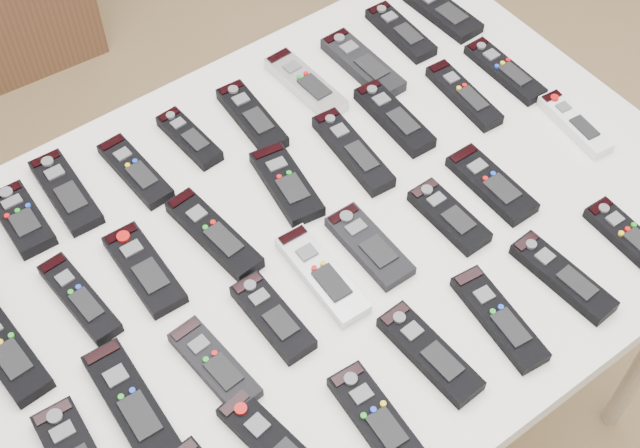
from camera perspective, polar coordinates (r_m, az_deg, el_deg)
ground at (r=2.11m, az=3.31°, el=-13.85°), size 4.00×4.00×0.00m
table at (r=1.49m, az=0.00°, el=-1.80°), size 1.25×0.88×0.78m
remote_1 at (r=1.52m, az=-18.54°, el=0.28°), size 0.06×0.14×0.02m
remote_2 at (r=1.54m, az=-15.95°, el=1.99°), size 0.06×0.18×0.02m
remote_3 at (r=1.54m, az=-11.74°, el=3.34°), size 0.06×0.17×0.02m
remote_4 at (r=1.57m, az=-8.36°, el=5.45°), size 0.05×0.15×0.02m
remote_5 at (r=1.60m, az=-4.38°, el=6.81°), size 0.06×0.17×0.02m
remote_6 at (r=1.65m, az=-0.92°, el=8.93°), size 0.06×0.19×0.02m
remote_7 at (r=1.69m, az=2.74°, el=10.15°), size 0.06×0.19×0.02m
remote_8 at (r=1.76m, az=5.18°, el=12.14°), size 0.06×0.17×0.02m
remote_9 at (r=1.82m, az=7.86°, el=13.28°), size 0.07×0.17×0.02m
remote_10 at (r=1.39m, az=-19.44°, el=-7.71°), size 0.07×0.18×0.02m
remote_11 at (r=1.41m, az=-15.13°, el=-4.61°), size 0.06×0.18×0.02m
remote_12 at (r=1.41m, az=-11.18°, el=-2.86°), size 0.06×0.17×0.02m
remote_13 at (r=1.43m, az=-6.81°, el=-0.66°), size 0.07×0.20×0.02m
remote_14 at (r=1.49m, az=-2.15°, el=2.59°), size 0.09×0.17×0.02m
remote_15 at (r=1.54m, az=2.11°, el=4.67°), size 0.06×0.20×0.02m
remote_16 at (r=1.59m, az=4.76°, el=6.79°), size 0.06×0.18×0.02m
remote_17 at (r=1.65m, az=9.18°, el=8.14°), size 0.06×0.18×0.02m
remote_18 at (r=1.71m, az=11.73°, el=9.57°), size 0.05×0.18×0.02m
remote_20 at (r=1.30m, az=-11.96°, el=-11.18°), size 0.07×0.21×0.02m
remote_21 at (r=1.31m, az=-6.77°, el=-8.93°), size 0.06×0.17×0.02m
remote_22 at (r=1.34m, az=-3.04°, el=-5.97°), size 0.05×0.16×0.02m
remote_23 at (r=1.38m, az=0.12°, el=-3.26°), size 0.06×0.19×0.02m
remote_24 at (r=1.42m, az=3.18°, el=-1.41°), size 0.06×0.16×0.02m
remote_25 at (r=1.46m, az=8.26°, el=0.48°), size 0.06×0.15×0.02m
remote_26 at (r=1.52m, az=10.92°, el=2.51°), size 0.06×0.17×0.02m
remote_27 at (r=1.64m, az=15.99°, el=6.18°), size 0.06×0.16×0.02m
remote_31 at (r=1.27m, az=3.63°, el=-12.35°), size 0.07×0.17×0.02m
remote_32 at (r=1.32m, az=7.03°, el=-8.22°), size 0.06×0.18×0.02m
remote_33 at (r=1.37m, az=11.39°, el=-5.95°), size 0.07×0.19×0.02m
remote_34 at (r=1.43m, az=15.28°, el=-3.29°), size 0.06×0.18×0.02m
remote_35 at (r=1.51m, az=19.16°, el=-0.82°), size 0.05×0.16×0.02m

